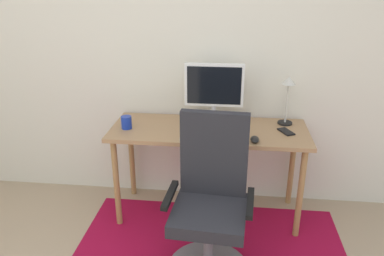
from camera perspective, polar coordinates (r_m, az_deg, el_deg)
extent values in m
cube|color=silver|center=(3.03, -2.84, 12.57)|extent=(6.00, 0.10, 2.60)
cube|color=#9F7750|center=(2.82, 2.58, -0.37)|extent=(1.46, 0.56, 0.03)
cylinder|color=#A27947|center=(2.90, -11.32, -8.21)|extent=(0.04, 0.04, 0.71)
cylinder|color=#A27947|center=(2.83, 16.01, -9.55)|extent=(0.04, 0.04, 0.71)
cylinder|color=#A27947|center=(3.28, -9.09, -4.40)|extent=(0.04, 0.04, 0.71)
cylinder|color=#A27947|center=(3.21, 14.83, -5.48)|extent=(0.04, 0.04, 0.71)
cylinder|color=#B2B2B7|center=(2.94, 3.24, 1.02)|extent=(0.18, 0.18, 0.01)
cylinder|color=#B2B2B7|center=(2.92, 3.27, 2.25)|extent=(0.04, 0.04, 0.12)
cube|color=white|center=(2.85, 3.36, 6.49)|extent=(0.44, 0.04, 0.32)
cube|color=black|center=(2.83, 3.34, 6.39)|extent=(0.40, 0.00, 0.28)
cube|color=white|center=(2.64, 2.94, -1.38)|extent=(0.43, 0.13, 0.02)
ellipsoid|color=black|center=(2.62, 9.46, -1.70)|extent=(0.06, 0.10, 0.03)
cylinder|color=#17319E|center=(2.84, -9.86, 0.84)|extent=(0.08, 0.08, 0.09)
cube|color=black|center=(2.83, 14.00, -0.53)|extent=(0.12, 0.16, 0.01)
cylinder|color=black|center=(2.99, 13.83, 0.76)|extent=(0.11, 0.11, 0.01)
cylinder|color=beige|center=(2.94, 14.10, 3.61)|extent=(0.02, 0.02, 0.30)
cone|color=beige|center=(2.89, 14.42, 6.99)|extent=(0.10, 0.10, 0.06)
cylinder|color=slate|center=(2.48, 2.50, -17.10)|extent=(0.06, 0.06, 0.36)
cube|color=#232328|center=(2.35, 2.59, -12.91)|extent=(0.47, 0.47, 0.08)
cube|color=#232328|center=(2.35, 3.36, -3.92)|extent=(0.42, 0.09, 0.55)
cube|color=black|center=(2.32, -3.35, -10.06)|extent=(0.06, 0.31, 0.03)
cube|color=black|center=(2.27, 8.77, -11.11)|extent=(0.06, 0.31, 0.03)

